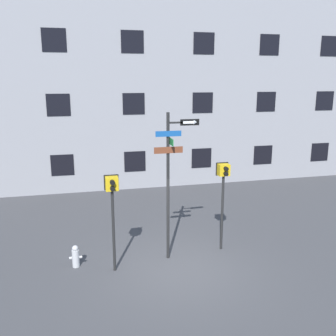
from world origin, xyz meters
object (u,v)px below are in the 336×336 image
at_px(street_sign_pole, 170,174).
at_px(pedestrian_signal_right, 223,183).
at_px(fire_hydrant, 76,256).
at_px(pedestrian_signal_left, 112,197).

xyz_separation_m(street_sign_pole, pedestrian_signal_right, (1.73, 0.21, -0.45)).
height_order(street_sign_pole, fire_hydrant, street_sign_pole).
bearing_deg(street_sign_pole, fire_hydrant, 178.03).
xyz_separation_m(pedestrian_signal_right, fire_hydrant, (-4.55, -0.11, -1.90)).
bearing_deg(pedestrian_signal_left, street_sign_pole, 12.59).
xyz_separation_m(pedestrian_signal_left, pedestrian_signal_right, (3.47, 0.60, 0.01)).
bearing_deg(street_sign_pole, pedestrian_signal_right, 6.93).
xyz_separation_m(street_sign_pole, fire_hydrant, (-2.81, 0.10, -2.34)).
bearing_deg(pedestrian_signal_left, fire_hydrant, 155.89).
distance_m(pedestrian_signal_left, pedestrian_signal_right, 3.52).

